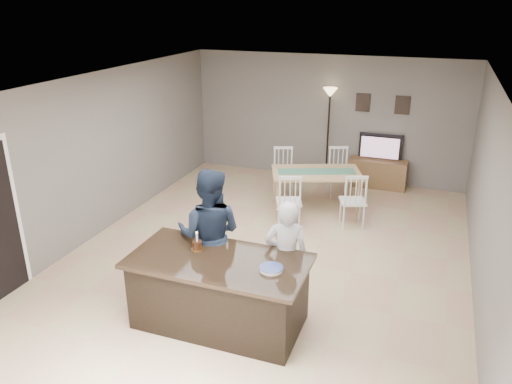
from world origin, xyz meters
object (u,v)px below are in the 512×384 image
(woman, at_px, (286,258))
(floor_lamp, at_px, (329,110))
(tv_console, at_px, (377,173))
(dining_table, at_px, (316,178))
(television, at_px, (380,147))
(plate_stack, at_px, (271,269))
(birthday_cake, at_px, (197,245))
(kitchen_island, at_px, (219,291))
(man, at_px, (210,235))

(woman, height_order, floor_lamp, floor_lamp)
(tv_console, bearing_deg, dining_table, -119.57)
(dining_table, bearing_deg, tv_console, 39.40)
(television, bearing_deg, plate_stack, 84.72)
(tv_console, bearing_deg, television, 90.00)
(tv_console, bearing_deg, plate_stack, -95.34)
(tv_console, xyz_separation_m, birthday_cake, (-1.55, -5.43, 0.66))
(television, relative_size, birthday_cake, 3.80)
(tv_console, height_order, birthday_cake, birthday_cake)
(kitchen_island, distance_m, dining_table, 3.91)
(tv_console, distance_m, plate_stack, 5.66)
(woman, bearing_deg, television, -111.98)
(floor_lamp, bearing_deg, plate_stack, -83.96)
(woman, relative_size, plate_stack, 5.57)
(birthday_cake, relative_size, floor_lamp, 0.12)
(woman, xyz_separation_m, floor_lamp, (-0.60, 5.04, 0.82))
(plate_stack, bearing_deg, woman, 89.65)
(plate_stack, height_order, dining_table, dining_table)
(plate_stack, bearing_deg, man, 150.97)
(birthday_cake, bearing_deg, plate_stack, -9.51)
(kitchen_island, bearing_deg, dining_table, 86.31)
(woman, bearing_deg, plate_stack, 73.50)
(man, xyz_separation_m, floor_lamp, (0.45, 5.04, 0.68))
(television, relative_size, woman, 0.60)
(tv_console, relative_size, birthday_cake, 4.99)
(tv_console, height_order, woman, woman)
(birthday_cake, bearing_deg, tv_console, 74.09)
(plate_stack, bearing_deg, dining_table, 96.17)
(birthday_cake, bearing_deg, kitchen_island, -21.98)
(kitchen_island, relative_size, man, 1.19)
(man, bearing_deg, birthday_cake, 83.79)
(television, height_order, plate_stack, television)
(birthday_cake, xyz_separation_m, floor_lamp, (0.43, 5.45, 0.63))
(floor_lamp, bearing_deg, man, -95.13)
(man, height_order, plate_stack, man)
(plate_stack, xyz_separation_m, dining_table, (-0.42, 3.93, -0.29))
(birthday_cake, bearing_deg, floor_lamp, 85.51)
(plate_stack, distance_m, floor_lamp, 5.69)
(dining_table, distance_m, floor_lamp, 1.95)
(kitchen_island, relative_size, tv_console, 1.79)
(plate_stack, bearing_deg, birthday_cake, 170.49)
(birthday_cake, relative_size, dining_table, 0.11)
(television, height_order, woman, woman)
(tv_console, bearing_deg, floor_lamp, 178.98)
(television, distance_m, birthday_cake, 5.71)
(man, relative_size, plate_stack, 6.60)
(tv_console, relative_size, television, 1.31)
(woman, height_order, birthday_cake, woman)
(birthday_cake, bearing_deg, woman, 21.75)
(kitchen_island, height_order, television, television)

